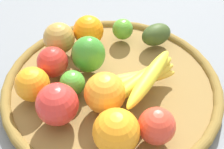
{
  "coord_description": "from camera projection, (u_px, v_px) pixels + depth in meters",
  "views": [
    {
      "loc": [
        -0.04,
        -0.47,
        0.51
      ],
      "look_at": [
        0.0,
        0.0,
        0.05
      ],
      "focal_mm": 50.45,
      "sensor_mm": 36.0,
      "label": 1
    }
  ],
  "objects": [
    {
      "name": "ground_plane",
      "position": [
        112.0,
        92.0,
        0.7
      ],
      "size": [
        2.4,
        2.4,
        0.0
      ],
      "primitive_type": "plane",
      "color": "slate",
      "rests_on": "ground"
    },
    {
      "name": "basket",
      "position": [
        112.0,
        87.0,
        0.68
      ],
      "size": [
        0.47,
        0.47,
        0.03
      ],
      "color": "olive",
      "rests_on": "ground_plane"
    },
    {
      "name": "orange_3",
      "position": [
        116.0,
        132.0,
        0.53
      ],
      "size": [
        0.11,
        0.11,
        0.08
      ],
      "primitive_type": "sphere",
      "rotation": [
        0.0,
        0.0,
        2.63
      ],
      "color": "orange",
      "rests_on": "basket"
    },
    {
      "name": "lime_1",
      "position": [
        123.0,
        29.0,
        0.76
      ],
      "size": [
        0.07,
        0.07,
        0.05
      ],
      "primitive_type": "sphere",
      "rotation": [
        0.0,
        0.0,
        3.72
      ],
      "color": "#529B2C",
      "rests_on": "basket"
    },
    {
      "name": "bell_pepper",
      "position": [
        88.0,
        54.0,
        0.67
      ],
      "size": [
        0.08,
        0.07,
        0.08
      ],
      "primitive_type": "ellipsoid",
      "rotation": [
        0.0,
        0.0,
        3.23
      ],
      "color": "#3C8F2E",
      "rests_on": "basket"
    },
    {
      "name": "orange_1",
      "position": [
        105.0,
        93.0,
        0.59
      ],
      "size": [
        0.1,
        0.1,
        0.08
      ],
      "primitive_type": "sphere",
      "rotation": [
        0.0,
        0.0,
        2.77
      ],
      "color": "orange",
      "rests_on": "basket"
    },
    {
      "name": "banana_bunch",
      "position": [
        140.0,
        79.0,
        0.63
      ],
      "size": [
        0.18,
        0.16,
        0.07
      ],
      "color": "yellow",
      "rests_on": "basket"
    },
    {
      "name": "apple_0",
      "position": [
        59.0,
        38.0,
        0.72
      ],
      "size": [
        0.07,
        0.07,
        0.07
      ],
      "primitive_type": "sphere",
      "rotation": [
        0.0,
        0.0,
        3.12
      ],
      "color": "#AD853C",
      "rests_on": "basket"
    },
    {
      "name": "apple_3",
      "position": [
        57.0,
        104.0,
        0.57
      ],
      "size": [
        0.11,
        0.11,
        0.08
      ],
      "primitive_type": "sphere",
      "rotation": [
        0.0,
        0.0,
        3.69
      ],
      "color": "red",
      "rests_on": "basket"
    },
    {
      "name": "orange_2",
      "position": [
        32.0,
        84.0,
        0.62
      ],
      "size": [
        0.08,
        0.08,
        0.07
      ],
      "primitive_type": "sphere",
      "rotation": [
        0.0,
        0.0,
        4.6
      ],
      "color": "orange",
      "rests_on": "basket"
    },
    {
      "name": "apple_2",
      "position": [
        53.0,
        62.0,
        0.67
      ],
      "size": [
        0.09,
        0.09,
        0.07
      ],
      "primitive_type": "sphere",
      "rotation": [
        0.0,
        0.0,
        5.71
      ],
      "color": "red",
      "rests_on": "basket"
    },
    {
      "name": "lime_0",
      "position": [
        72.0,
        83.0,
        0.63
      ],
      "size": [
        0.06,
        0.06,
        0.05
      ],
      "primitive_type": "sphere",
      "rotation": [
        0.0,
        0.0,
        5.99
      ],
      "color": "green",
      "rests_on": "basket"
    },
    {
      "name": "orange_0",
      "position": [
        88.0,
        31.0,
        0.74
      ],
      "size": [
        0.09,
        0.09,
        0.07
      ],
      "primitive_type": "sphere",
      "rotation": [
        0.0,
        0.0,
        5.95
      ],
      "color": "orange",
      "rests_on": "basket"
    },
    {
      "name": "apple_1",
      "position": [
        157.0,
        126.0,
        0.55
      ],
      "size": [
        0.08,
        0.08,
        0.07
      ],
      "primitive_type": "sphere",
      "rotation": [
        0.0,
        0.0,
        0.16
      ],
      "color": "red",
      "rests_on": "basket"
    },
    {
      "name": "avocado",
      "position": [
        156.0,
        35.0,
        0.75
      ],
      "size": [
        0.09,
        0.08,
        0.05
      ],
      "primitive_type": "ellipsoid",
      "rotation": [
        0.0,
        0.0,
        3.57
      ],
      "color": "#354A20",
      "rests_on": "basket"
    }
  ]
}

